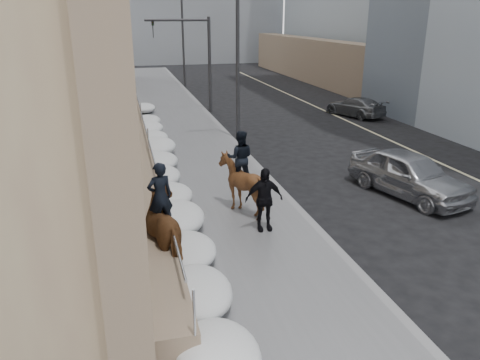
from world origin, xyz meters
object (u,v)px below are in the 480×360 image
Objects in this scene: mounted_horse_left at (170,226)px; car_grey at (355,107)px; mounted_horse_right at (240,179)px; pedestrian at (264,199)px; car_silver at (409,174)px.

car_grey is (13.41, 16.28, -0.56)m from mounted_horse_left.
pedestrian is (0.31, -1.53, -0.11)m from mounted_horse_right.
pedestrian reaches higher than car_silver.
pedestrian is at bearing -178.94° from car_silver.
car_silver is at bearing -162.99° from mounted_horse_right.
pedestrian is 0.45× the size of car_grey.
mounted_horse_left is at bearing 30.11° from car_grey.
mounted_horse_right is (2.53, 2.91, 0.01)m from mounted_horse_left.
car_silver is at bearing -176.55° from mounted_horse_left.
pedestrian is at bearing 116.81° from mounted_horse_right.
mounted_horse_right is at bearing 166.51° from car_silver.
pedestrian is 6.11m from car_silver.
mounted_horse_right reaches higher than pedestrian.
mounted_horse_left is at bearing 64.34° from mounted_horse_right.
pedestrian is (2.84, 1.39, -0.10)m from mounted_horse_left.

